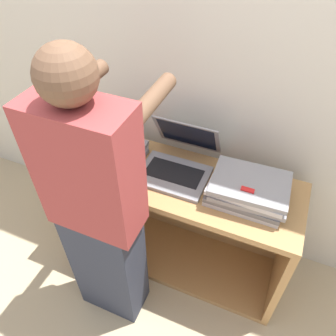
% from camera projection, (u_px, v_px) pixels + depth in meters
% --- Properties ---
extents(ground_plane, '(12.00, 12.00, 0.00)m').
position_uv_depth(ground_plane, '(158.00, 283.00, 2.03)').
color(ground_plane, tan).
extents(wall_back, '(8.00, 0.05, 2.40)m').
position_uv_depth(wall_back, '(200.00, 62.00, 1.59)').
color(wall_back, beige).
rests_on(wall_back, ground_plane).
extents(cart, '(1.34, 0.46, 0.72)m').
position_uv_depth(cart, '(177.00, 212.00, 1.98)').
color(cart, '#A87A47').
rests_on(cart, ground_plane).
extents(laptop_open, '(0.35, 0.40, 0.25)m').
position_uv_depth(laptop_open, '(178.00, 162.00, 1.70)').
color(laptop_open, gray).
rests_on(laptop_open, cart).
extents(laptop_stack_left, '(0.37, 0.28, 0.07)m').
position_uv_depth(laptop_stack_left, '(109.00, 153.00, 1.78)').
color(laptop_stack_left, gray).
rests_on(laptop_stack_left, cart).
extents(laptop_stack_right, '(0.37, 0.28, 0.12)m').
position_uv_depth(laptop_stack_right, '(248.00, 189.00, 1.55)').
color(laptop_stack_right, '#B7B7BC').
rests_on(laptop_stack_right, cart).
extents(person, '(0.40, 0.52, 1.54)m').
position_uv_depth(person, '(99.00, 214.00, 1.45)').
color(person, '#2D3342').
rests_on(person, ground_plane).
extents(inventory_tag, '(0.06, 0.02, 0.01)m').
position_uv_depth(inventory_tag, '(248.00, 190.00, 1.46)').
color(inventory_tag, red).
rests_on(inventory_tag, laptop_stack_right).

